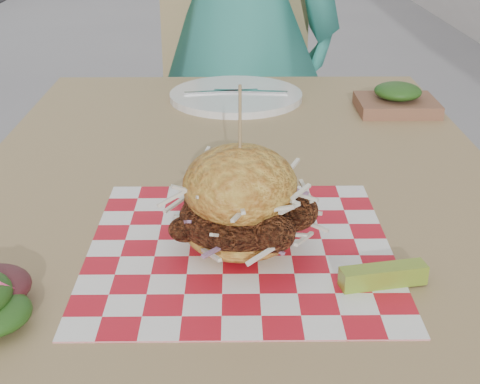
{
  "coord_description": "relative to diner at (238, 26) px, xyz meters",
  "views": [
    {
      "loc": [
        0.01,
        -1.18,
        1.14
      ],
      "look_at": [
        0.02,
        -0.48,
        0.82
      ],
      "focal_mm": 50.0,
      "sensor_mm": 36.0,
      "label": 1
    }
  ],
  "objects": [
    {
      "name": "patio_table",
      "position": [
        -0.01,
        -0.98,
        -0.12
      ],
      "size": [
        0.8,
        1.2,
        0.75
      ],
      "color": "#A18459",
      "rests_on": "ground"
    },
    {
      "name": "kraft_tray",
      "position": [
        0.3,
        -0.64,
        -0.02
      ],
      "size": [
        0.15,
        0.12,
        0.06
      ],
      "color": "brown",
      "rests_on": "patio_table"
    },
    {
      "name": "diner",
      "position": [
        0.0,
        0.0,
        0.0
      ],
      "size": [
        0.64,
        0.48,
        1.59
      ],
      "primitive_type": "imported",
      "rotation": [
        0.0,
        0.0,
        2.96
      ],
      "color": "teal",
      "rests_on": "ground"
    },
    {
      "name": "sandwich",
      "position": [
        -0.01,
        -1.17,
        0.01
      ],
      "size": [
        0.18,
        0.18,
        0.2
      ],
      "color": "gold",
      "rests_on": "paper_liner"
    },
    {
      "name": "paper_liner",
      "position": [
        -0.01,
        -1.17,
        -0.04
      ],
      "size": [
        0.36,
        0.36,
        0.0
      ],
      "primitive_type": "cube",
      "color": "red",
      "rests_on": "patio_table"
    },
    {
      "name": "pickle_spear",
      "position": [
        0.15,
        -1.26,
        -0.03
      ],
      "size": [
        0.1,
        0.04,
        0.02
      ],
      "primitive_type": "cube",
      "rotation": [
        0.0,
        0.0,
        0.2
      ],
      "color": "#8EA22F",
      "rests_on": "paper_liner"
    },
    {
      "name": "patio_chair",
      "position": [
        -0.02,
        -0.04,
        -0.24
      ],
      "size": [
        0.46,
        0.47,
        0.95
      ],
      "rotation": [
        0.0,
        0.0,
        0.1
      ],
      "color": "#A18459",
      "rests_on": "ground"
    },
    {
      "name": "place_setting",
      "position": [
        -0.01,
        -0.55,
        -0.04
      ],
      "size": [
        0.27,
        0.27,
        0.02
      ],
      "color": "white",
      "rests_on": "patio_table"
    }
  ]
}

